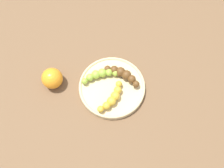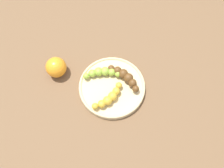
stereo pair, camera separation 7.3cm
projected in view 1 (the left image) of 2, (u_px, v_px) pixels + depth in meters
ground_plane at (112, 88)px, 0.87m from camera, size 2.40×2.40×0.00m
fruit_bowl at (112, 87)px, 0.86m from camera, size 0.24×0.24×0.02m
banana_green at (99, 75)px, 0.85m from camera, size 0.10×0.11×0.03m
banana_spotted at (112, 98)px, 0.82m from camera, size 0.14×0.05×0.03m
banana_overripe at (123, 74)px, 0.85m from camera, size 0.05×0.14×0.04m
orange_fruit at (52, 78)px, 0.84m from camera, size 0.08×0.08×0.08m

